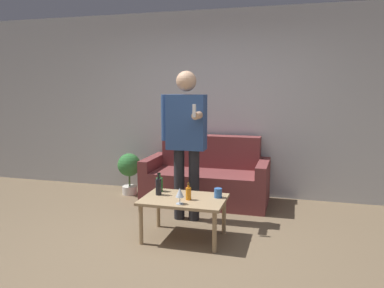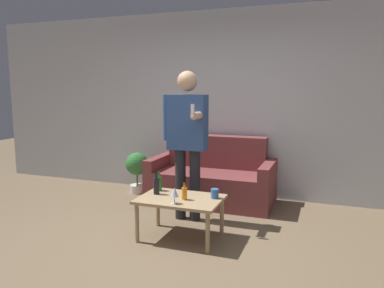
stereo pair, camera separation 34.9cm
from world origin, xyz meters
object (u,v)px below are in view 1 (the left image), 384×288
object	(u,v)px
couch	(207,179)
bottle_orange	(159,184)
coffee_table	(184,203)
person_standing_front	(186,134)

from	to	relation	value
couch	bottle_orange	world-z (taller)	couch
couch	coffee_table	bearing A→B (deg)	-86.97
coffee_table	person_standing_front	bearing A→B (deg)	104.20
couch	bottle_orange	size ratio (longest dim) A/B	8.13
person_standing_front	coffee_table	bearing A→B (deg)	-75.80
bottle_orange	person_standing_front	world-z (taller)	person_standing_front
person_standing_front	couch	bearing A→B (deg)	84.80
person_standing_front	bottle_orange	bearing A→B (deg)	-116.19
bottle_orange	person_standing_front	distance (m)	0.68
coffee_table	bottle_orange	bearing A→B (deg)	151.48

